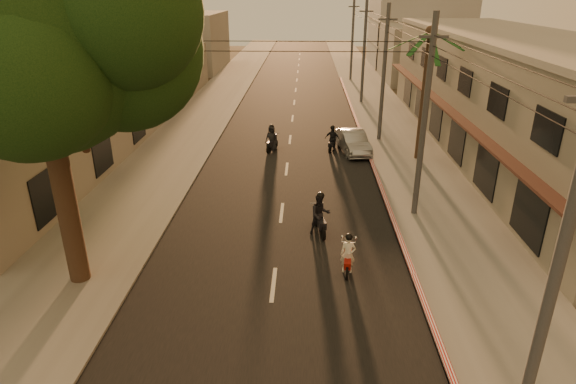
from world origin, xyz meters
name	(u,v)px	position (x,y,z in m)	size (l,w,h in m)	color
ground	(269,320)	(0.00, 0.00, 0.00)	(160.00, 160.00, 0.00)	#383023
road	(290,140)	(0.00, 20.00, 0.01)	(10.00, 140.00, 0.02)	black
sidewalk_right	(397,140)	(7.50, 20.00, 0.06)	(5.00, 140.00, 0.12)	slate
sidewalk_left	(184,138)	(-7.50, 20.00, 0.06)	(5.00, 140.00, 0.12)	slate
curb_stripe	(372,163)	(5.10, 15.00, 0.10)	(0.20, 60.00, 0.20)	#B01512
shophouse_row	(512,95)	(13.95, 18.00, 3.65)	(8.80, 34.20, 7.30)	gray
left_building	(45,124)	(-13.98, 14.00, 2.60)	(8.20, 24.20, 5.20)	#9A968B
broadleaf_tree	(49,36)	(-6.61, 2.14, 8.48)	(9.60, 8.70, 12.10)	black
palm_tree	(430,40)	(8.00, 16.00, 7.15)	(5.00, 5.00, 8.20)	black
utility_poles	(386,43)	(6.20, 20.00, 6.54)	(1.20, 48.26, 9.00)	#38383A
filler_right	(419,53)	(14.00, 45.00, 3.00)	(8.00, 14.00, 6.00)	#9A968B
filler_left_near	(150,74)	(-14.00, 34.00, 2.20)	(8.00, 14.00, 4.40)	#9A968B
filler_left_far	(191,41)	(-14.00, 52.00, 3.50)	(8.00, 14.00, 7.00)	#9A968B
scooter_red	(348,255)	(2.71, 2.98, 0.71)	(0.68, 1.64, 1.61)	black
scooter_mid_a	(320,215)	(1.74, 6.02, 0.88)	(1.17, 1.94, 1.93)	black
scooter_mid_b	(332,139)	(2.81, 17.61, 0.78)	(1.16, 1.71, 1.71)	black
scooter_far_a	(272,139)	(-1.10, 17.41, 0.82)	(1.14, 1.77, 1.79)	black
parked_car	(353,142)	(4.16, 17.38, 0.70)	(2.18, 4.42, 1.39)	#999BA1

